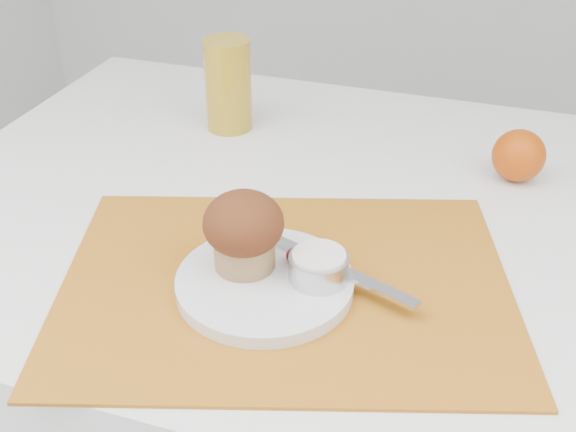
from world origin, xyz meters
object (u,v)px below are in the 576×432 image
(plate, at_px, (265,283))
(juice_glass, at_px, (228,85))
(muffin, at_px, (244,230))
(orange, at_px, (519,156))
(table, at_px, (352,415))

(plate, relative_size, juice_glass, 1.37)
(juice_glass, xyz_separation_m, muffin, (0.17, -0.36, -0.00))
(juice_glass, bearing_deg, muffin, -65.17)
(plate, distance_m, juice_glass, 0.42)
(orange, bearing_deg, muffin, -129.33)
(table, distance_m, muffin, 0.49)
(muffin, bearing_deg, orange, 50.67)
(juice_glass, bearing_deg, orange, -3.61)
(table, xyz_separation_m, plate, (-0.07, -0.19, 0.39))
(plate, relative_size, muffin, 2.16)
(plate, height_order, orange, orange)
(table, xyz_separation_m, muffin, (-0.10, -0.18, 0.44))
(table, height_order, muffin, muffin)
(plate, xyz_separation_m, muffin, (-0.03, 0.01, 0.05))
(orange, height_order, muffin, muffin)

